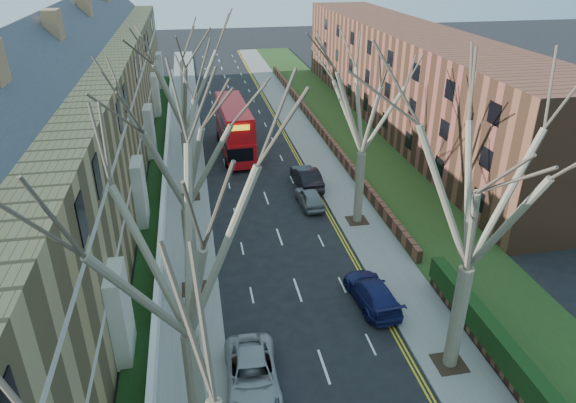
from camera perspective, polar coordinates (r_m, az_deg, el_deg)
pavement_left at (r=50.22m, az=-11.31°, el=5.80°), size 3.00×102.00×0.12m
pavement_right at (r=51.38m, az=2.24°, el=6.78°), size 3.00×102.00×0.12m
terrace_left at (r=41.80m, az=-22.49°, el=8.03°), size 9.70×78.00×13.60m
flats_right at (r=57.17m, az=13.00°, el=13.32°), size 13.97×54.00×10.00m
front_wall_left at (r=42.65m, az=-13.49°, el=2.61°), size 0.30×78.00×1.00m
grass_verge_right at (r=52.49m, az=7.07°, el=7.13°), size 6.00×102.00×0.06m
tree_left_mid at (r=16.16m, az=-12.13°, el=-2.97°), size 10.50×10.50×14.71m
tree_left_far at (r=25.47m, az=-11.98°, el=7.34°), size 10.15×10.15×14.22m
tree_left_dist at (r=36.97m, az=-12.00°, el=13.75°), size 10.50×10.50×14.71m
tree_right_mid at (r=20.82m, az=20.96°, el=2.69°), size 10.50×10.50×14.71m
tree_right_far at (r=32.96m, az=8.64°, el=11.95°), size 10.15×10.15×14.22m
double_decker_bus at (r=48.08m, az=-5.98°, el=7.95°), size 3.01×10.74×4.47m
car_left_far at (r=23.52m, az=-3.99°, el=-18.68°), size 2.48×5.03×1.37m
car_right_near at (r=28.34m, az=9.34°, el=-9.95°), size 2.28×4.85×1.37m
car_right_mid at (r=38.09m, az=2.42°, el=0.48°), size 1.76×4.00×1.34m
car_right_far at (r=41.12m, az=2.08°, el=2.71°), size 1.88×4.87×1.58m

